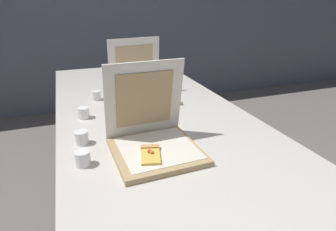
{
  "coord_description": "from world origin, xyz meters",
  "views": [
    {
      "loc": [
        -0.41,
        -0.68,
        1.3
      ],
      "look_at": [
        0.02,
        0.49,
        0.79
      ],
      "focal_mm": 30.35,
      "sensor_mm": 36.0,
      "label": 1
    }
  ],
  "objects": [
    {
      "name": "cup_white_near_left",
      "position": [
        -0.39,
        0.28,
        0.76
      ],
      "size": [
        0.06,
        0.06,
        0.06
      ],
      "primitive_type": "cylinder",
      "color": "white",
      "rests_on": "table"
    },
    {
      "name": "cup_white_mid",
      "position": [
        -0.35,
        0.74,
        0.76
      ],
      "size": [
        0.06,
        0.06,
        0.06
      ],
      "primitive_type": "cylinder",
      "color": "white",
      "rests_on": "table"
    },
    {
      "name": "cup_white_near_center",
      "position": [
        -0.38,
        0.45,
        0.76
      ],
      "size": [
        0.06,
        0.06,
        0.06
      ],
      "primitive_type": "cylinder",
      "color": "white",
      "rests_on": "table"
    },
    {
      "name": "pizza_box_front",
      "position": [
        -0.11,
        0.29,
        0.78
      ],
      "size": [
        0.34,
        0.35,
        0.35
      ],
      "rotation": [
        0.0,
        0.0,
        0.03
      ],
      "color": "tan",
      "rests_on": "table"
    },
    {
      "name": "table",
      "position": [
        0.0,
        0.67,
        0.69
      ],
      "size": [
        0.98,
        2.44,
        0.73
      ],
      "color": "beige",
      "rests_on": "ground"
    },
    {
      "name": "pizza_box_middle",
      "position": [
        0.01,
        0.92,
        0.78
      ],
      "size": [
        0.38,
        0.38,
        0.36
      ],
      "rotation": [
        0.0,
        0.0,
        0.14
      ],
      "color": "tan",
      "rests_on": "table"
    },
    {
      "name": "cup_white_far",
      "position": [
        -0.26,
        1.01,
        0.76
      ],
      "size": [
        0.06,
        0.06,
        0.06
      ],
      "primitive_type": "cylinder",
      "color": "white",
      "rests_on": "table"
    }
  ]
}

